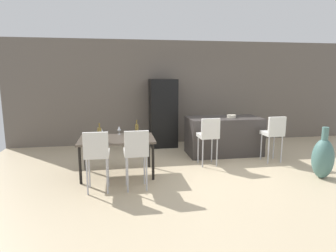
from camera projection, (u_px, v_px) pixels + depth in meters
name	position (u px, v px, depth m)	size (l,w,h in m)	color
ground_plane	(216.00, 170.00, 6.00)	(10.00, 10.00, 0.00)	#C6B28E
back_wall	(187.00, 92.00, 8.38)	(10.00, 0.12, 2.90)	#665B51
kitchen_island	(223.00, 136.00, 7.15)	(1.79, 0.90, 0.92)	#383330
bar_chair_left	(209.00, 134.00, 6.19)	(0.41, 0.41, 1.05)	silver
bar_chair_middle	(274.00, 132.00, 6.44)	(0.41, 0.41, 1.05)	silver
dining_table	(117.00, 141.00, 5.60)	(1.44, 0.90, 0.74)	#4C4238
dining_chair_near	(97.00, 152.00, 4.76)	(0.40, 0.40, 1.05)	silver
dining_chair_far	(136.00, 150.00, 4.86)	(0.41, 0.41, 1.05)	silver
wine_bottle_near	(100.00, 134.00, 5.31)	(0.07, 0.07, 0.34)	brown
wine_bottle_left	(137.00, 130.00, 5.79)	(0.07, 0.07, 0.32)	brown
wine_glass_middle	(119.00, 128.00, 5.94)	(0.07, 0.07, 0.17)	silver
wine_glass_right	(101.00, 130.00, 5.78)	(0.07, 0.07, 0.17)	silver
refrigerator	(163.00, 113.00, 7.92)	(0.72, 0.68, 1.84)	black
fruit_bowl	(231.00, 116.00, 7.04)	(0.22, 0.22, 0.07)	beige
floor_vase	(323.00, 158.00, 5.48)	(0.39, 0.39, 0.99)	#47706B
potted_plant	(250.00, 132.00, 8.43)	(0.34, 0.34, 0.54)	beige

